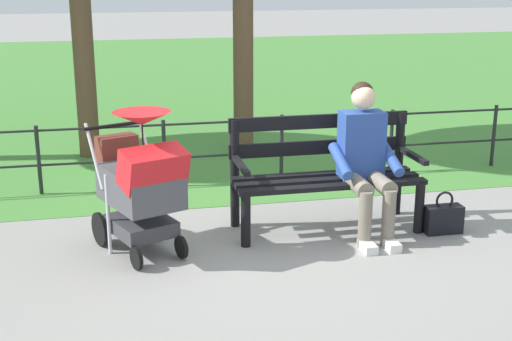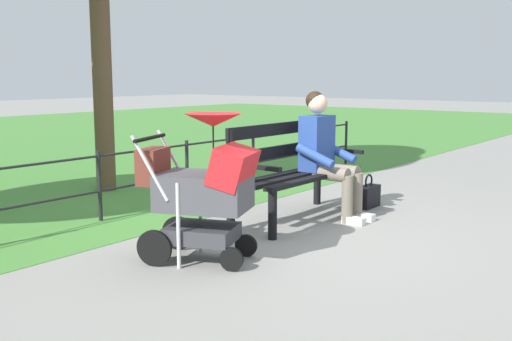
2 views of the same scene
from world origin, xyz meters
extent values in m
plane|color=gray|center=(0.00, 0.00, 0.00)|extent=(60.00, 60.00, 0.00)
cube|color=#478438|center=(0.00, -8.80, 0.00)|extent=(40.00, 16.00, 0.01)
cube|color=black|center=(-0.63, -0.18, 0.45)|extent=(1.60, 0.11, 0.04)
cube|color=black|center=(-0.63, 0.00, 0.45)|extent=(1.60, 0.11, 0.04)
cube|color=black|center=(-0.63, 0.18, 0.45)|extent=(1.60, 0.11, 0.04)
cube|color=black|center=(-0.63, -0.28, 0.67)|extent=(1.60, 0.04, 0.12)
cube|color=black|center=(-0.63, -0.28, 0.90)|extent=(1.60, 0.04, 0.12)
cylinder|color=black|center=(-1.38, 0.20, 0.23)|extent=(0.08, 0.08, 0.45)
cylinder|color=black|center=(-1.38, -0.28, 0.47)|extent=(0.08, 0.08, 0.95)
cube|color=black|center=(-1.38, 0.00, 0.63)|extent=(0.05, 0.56, 0.04)
cylinder|color=black|center=(0.12, 0.20, 0.23)|extent=(0.08, 0.08, 0.45)
cylinder|color=black|center=(0.12, -0.28, 0.47)|extent=(0.08, 0.08, 0.95)
cube|color=black|center=(0.12, 0.00, 0.63)|extent=(0.05, 0.56, 0.04)
cylinder|color=slate|center=(-1.01, 0.22, 0.47)|extent=(0.14, 0.40, 0.14)
cylinder|color=slate|center=(-0.81, 0.22, 0.47)|extent=(0.14, 0.40, 0.14)
cylinder|color=slate|center=(-1.01, 0.42, 0.24)|extent=(0.11, 0.11, 0.47)
cylinder|color=slate|center=(-0.81, 0.42, 0.24)|extent=(0.11, 0.11, 0.47)
cube|color=silver|center=(-1.01, 0.50, 0.04)|extent=(0.10, 0.22, 0.07)
cube|color=silver|center=(-0.81, 0.50, 0.04)|extent=(0.10, 0.22, 0.07)
cube|color=#284793|center=(-0.91, 0.00, 0.75)|extent=(0.36, 0.22, 0.56)
cylinder|color=#284793|center=(-1.13, 0.12, 0.65)|extent=(0.09, 0.43, 0.23)
cylinder|color=#284793|center=(-0.69, 0.12, 0.65)|extent=(0.09, 0.43, 0.23)
sphere|color=beige|center=(-0.91, 0.00, 1.15)|extent=(0.20, 0.20, 0.20)
sphere|color=black|center=(-0.91, -0.03, 1.18)|extent=(0.19, 0.19, 0.19)
cylinder|color=black|center=(0.85, -0.24, 0.14)|extent=(0.13, 0.27, 0.28)
cylinder|color=black|center=(1.28, -0.07, 0.14)|extent=(0.13, 0.27, 0.28)
cylinder|color=black|center=(0.66, 0.33, 0.09)|extent=(0.10, 0.18, 0.18)
cylinder|color=black|center=(1.01, 0.47, 0.09)|extent=(0.10, 0.18, 0.18)
cube|color=#38383D|center=(0.95, 0.12, 0.22)|extent=(0.58, 0.64, 0.12)
cylinder|color=silver|center=(0.78, -0.05, 0.33)|extent=(0.03, 0.03, 0.65)
cylinder|color=silver|center=(1.20, 0.12, 0.33)|extent=(0.03, 0.03, 0.65)
cube|color=#47474C|center=(0.94, 0.14, 0.55)|extent=(0.68, 0.80, 0.28)
cube|color=red|center=(0.85, 0.37, 0.75)|extent=(0.56, 0.46, 0.33)
cylinder|color=black|center=(1.11, -0.26, 0.95)|extent=(0.49, 0.22, 0.03)
cylinder|color=silver|center=(0.86, -0.26, 0.75)|extent=(0.14, 0.29, 0.49)
cylinder|color=silver|center=(1.29, -0.09, 0.75)|extent=(0.14, 0.29, 0.49)
cone|color=red|center=(0.91, 0.22, 1.10)|extent=(0.57, 0.57, 0.10)
cylinder|color=black|center=(0.91, 0.22, 0.92)|extent=(0.01, 0.01, 0.30)
cube|color=brown|center=(1.10, -0.25, 0.73)|extent=(0.36, 0.27, 0.28)
cube|color=black|center=(-1.58, 0.26, 0.12)|extent=(0.32, 0.14, 0.24)
torus|color=black|center=(-1.58, 0.26, 0.29)|extent=(0.16, 0.02, 0.16)
cylinder|color=black|center=(-3.08, -1.56, 0.35)|extent=(0.04, 0.04, 0.70)
cylinder|color=black|center=(-1.85, -1.56, 0.35)|extent=(0.04, 0.04, 0.70)
cylinder|color=black|center=(-0.62, -1.56, 0.35)|extent=(0.04, 0.04, 0.70)
cylinder|color=black|center=(0.62, -1.56, 0.35)|extent=(0.04, 0.04, 0.70)
cylinder|color=black|center=(1.85, -1.56, 0.35)|extent=(0.04, 0.04, 0.70)
cylinder|color=black|center=(0.00, -1.56, 0.65)|extent=(8.62, 0.02, 0.02)
cylinder|color=black|center=(0.00, -1.56, 0.30)|extent=(8.62, 0.02, 0.02)
cylinder|color=brown|center=(-0.46, -2.82, 1.74)|extent=(0.24, 0.24, 3.48)
camera|label=1|loc=(1.17, 5.43, 2.19)|focal=49.56mm
camera|label=2|loc=(4.28, 3.22, 1.43)|focal=42.12mm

